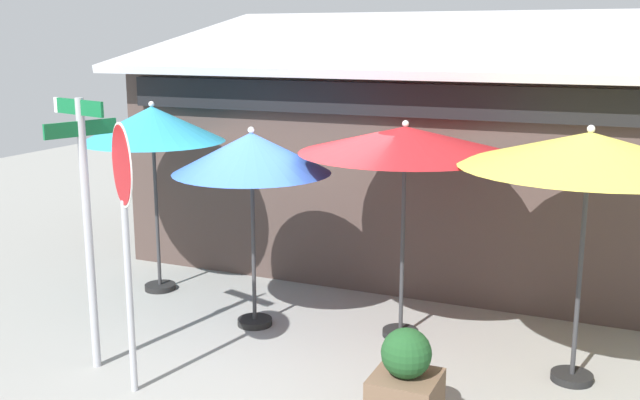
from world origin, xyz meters
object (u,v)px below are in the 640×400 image
(patio_umbrella_teal_left, at_px, (152,126))
(sidewalk_planter, at_px, (405,385))
(patio_umbrella_crimson_right, at_px, (405,142))
(patio_umbrella_mustard_far_right, at_px, (589,152))
(street_sign_post, at_px, (86,207))
(stop_sign, at_px, (124,205))
(patio_umbrella_royal_blue_center, at_px, (252,155))

(patio_umbrella_teal_left, distance_m, sidewalk_planter, 5.37)
(patio_umbrella_crimson_right, relative_size, patio_umbrella_mustard_far_right, 0.97)
(street_sign_post, bearing_deg, sidewalk_planter, 1.47)
(patio_umbrella_mustard_far_right, bearing_deg, patio_umbrella_teal_left, 173.28)
(street_sign_post, bearing_deg, patio_umbrella_mustard_far_right, 19.63)
(stop_sign, height_order, patio_umbrella_mustard_far_right, stop_sign)
(patio_umbrella_royal_blue_center, relative_size, patio_umbrella_mustard_far_right, 0.93)
(stop_sign, bearing_deg, patio_umbrella_royal_blue_center, 82.51)
(patio_umbrella_royal_blue_center, height_order, sidewalk_planter, patio_umbrella_royal_blue_center)
(patio_umbrella_royal_blue_center, distance_m, patio_umbrella_crimson_right, 1.86)
(stop_sign, distance_m, sidewalk_planter, 3.21)
(patio_umbrella_teal_left, height_order, patio_umbrella_crimson_right, patio_umbrella_teal_left)
(patio_umbrella_teal_left, relative_size, sidewalk_planter, 2.78)
(stop_sign, height_order, sidewalk_planter, stop_sign)
(street_sign_post, distance_m, stop_sign, 0.83)
(street_sign_post, bearing_deg, stop_sign, -22.68)
(street_sign_post, height_order, stop_sign, street_sign_post)
(patio_umbrella_crimson_right, xyz_separation_m, sidewalk_planter, (0.70, -2.08, -1.97))
(street_sign_post, height_order, patio_umbrella_teal_left, street_sign_post)
(sidewalk_planter, bearing_deg, patio_umbrella_teal_left, 152.21)
(patio_umbrella_royal_blue_center, xyz_separation_m, patio_umbrella_crimson_right, (1.81, 0.40, 0.21))
(patio_umbrella_teal_left, bearing_deg, street_sign_post, -70.05)
(patio_umbrella_mustard_far_right, distance_m, sidewalk_planter, 2.95)
(patio_umbrella_royal_blue_center, relative_size, sidewalk_planter, 2.58)
(sidewalk_planter, bearing_deg, stop_sign, -171.71)
(street_sign_post, relative_size, patio_umbrella_mustard_far_right, 1.09)
(patio_umbrella_crimson_right, height_order, sidewalk_planter, patio_umbrella_crimson_right)
(stop_sign, height_order, patio_umbrella_crimson_right, stop_sign)
(street_sign_post, relative_size, patio_umbrella_royal_blue_center, 1.18)
(sidewalk_planter, bearing_deg, patio_umbrella_mustard_far_right, 50.87)
(patio_umbrella_crimson_right, bearing_deg, sidewalk_planter, -71.38)
(patio_umbrella_crimson_right, distance_m, patio_umbrella_mustard_far_right, 2.09)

